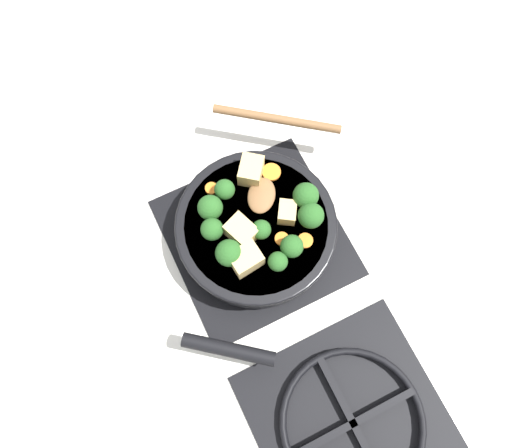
{
  "coord_description": "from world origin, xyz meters",
  "views": [
    {
      "loc": [
        0.12,
        0.24,
        0.9
      ],
      "look_at": [
        0.0,
        0.0,
        0.08
      ],
      "focal_mm": 35.0,
      "sensor_mm": 36.0,
      "label": 1
    }
  ],
  "objects": [
    {
      "name": "broccoli_floret_tall_stem",
      "position": [
        -0.09,
        0.0,
        0.11
      ],
      "size": [
        0.04,
        0.04,
        0.05
      ],
      "color": "#709956",
      "rests_on": "skillet_pan"
    },
    {
      "name": "carrot_slice_near_center",
      "position": [
        -0.03,
        0.04,
        0.09
      ],
      "size": [
        0.02,
        0.02,
        0.01
      ],
      "primitive_type": "cylinder",
      "color": "orange",
      "rests_on": "skillet_pan"
    },
    {
      "name": "broccoli_floret_south_cluster",
      "position": [
        0.07,
        0.03,
        0.11
      ],
      "size": [
        0.05,
        0.05,
        0.05
      ],
      "color": "#709956",
      "rests_on": "skillet_pan"
    },
    {
      "name": "ground_plane",
      "position": [
        0.0,
        0.0,
        0.0
      ],
      "size": [
        2.4,
        2.4,
        0.0
      ],
      "primitive_type": "plane",
      "color": "white"
    },
    {
      "name": "tofu_cube_near_handle",
      "position": [
        0.03,
        0.01,
        0.1
      ],
      "size": [
        0.05,
        0.06,
        0.04
      ],
      "primitive_type": "cube",
      "rotation": [
        0.0,
        0.0,
        5.08
      ],
      "color": "#DBB770",
      "rests_on": "skillet_pan"
    },
    {
      "name": "rear_burner_grate",
      "position": [
        0.0,
        0.36,
        0.01
      ],
      "size": [
        0.31,
        0.31,
        0.03
      ],
      "color": "black",
      "rests_on": "ground_plane"
    },
    {
      "name": "broccoli_floret_north_edge",
      "position": [
        -0.08,
        0.04,
        0.11
      ],
      "size": [
        0.04,
        0.04,
        0.05
      ],
      "color": "#709956",
      "rests_on": "skillet_pan"
    },
    {
      "name": "tofu_cube_east_chunk",
      "position": [
        -0.03,
        -0.09,
        0.1
      ],
      "size": [
        0.06,
        0.06,
        0.04
      ],
      "primitive_type": "cube",
      "rotation": [
        0.0,
        0.0,
        0.91
      ],
      "color": "#DBB770",
      "rests_on": "skillet_pan"
    },
    {
      "name": "carrot_slice_edge_slice",
      "position": [
        0.04,
        -0.09,
        0.09
      ],
      "size": [
        0.02,
        0.02,
        0.01
      ],
      "primitive_type": "cylinder",
      "color": "orange",
      "rests_on": "skillet_pan"
    },
    {
      "name": "broccoli_floret_west_rim",
      "position": [
        -0.03,
        0.07,
        0.11
      ],
      "size": [
        0.04,
        0.04,
        0.05
      ],
      "color": "#709956",
      "rests_on": "skillet_pan"
    },
    {
      "name": "skillet_pan",
      "position": [
        0.0,
        0.0,
        0.06
      ],
      "size": [
        0.34,
        0.37,
        0.06
      ],
      "color": "black",
      "rests_on": "front_burner_grate"
    },
    {
      "name": "broccoli_floret_near_spoon",
      "position": [
        0.06,
        -0.05,
        0.11
      ],
      "size": [
        0.04,
        0.04,
        0.05
      ],
      "color": "#709956",
      "rests_on": "skillet_pan"
    },
    {
      "name": "tofu_cube_west_chunk",
      "position": [
        -0.05,
        0.01,
        0.1
      ],
      "size": [
        0.05,
        0.05,
        0.03
      ],
      "primitive_type": "cube",
      "rotation": [
        0.0,
        0.0,
        1.0
      ],
      "color": "#DBB770",
      "rests_on": "skillet_pan"
    },
    {
      "name": "carrot_slice_orange_thin",
      "position": [
        -0.07,
        -0.07,
        0.09
      ],
      "size": [
        0.03,
        0.03,
        0.01
      ],
      "primitive_type": "cylinder",
      "color": "orange",
      "rests_on": "skillet_pan"
    },
    {
      "name": "front_burner_grate",
      "position": [
        0.0,
        0.0,
        0.01
      ],
      "size": [
        0.31,
        0.31,
        0.03
      ],
      "color": "black",
      "rests_on": "ground_plane"
    },
    {
      "name": "broccoli_floret_center_top",
      "position": [
        0.07,
        -0.02,
        0.11
      ],
      "size": [
        0.04,
        0.04,
        0.05
      ],
      "color": "#709956",
      "rests_on": "skillet_pan"
    },
    {
      "name": "broccoli_floret_mid_floret",
      "position": [
        0.0,
        0.08,
        0.11
      ],
      "size": [
        0.03,
        0.03,
        0.04
      ],
      "color": "#709956",
      "rests_on": "skillet_pan"
    },
    {
      "name": "tofu_cube_center_large",
      "position": [
        0.04,
        0.05,
        0.1
      ],
      "size": [
        0.05,
        0.04,
        0.04
      ],
      "primitive_type": "cube",
      "rotation": [
        0.0,
        0.0,
        0.11
      ],
      "color": "#DBB770",
      "rests_on": "skillet_pan"
    },
    {
      "name": "broccoli_floret_east_rim",
      "position": [
        0.0,
        0.02,
        0.11
      ],
      "size": [
        0.03,
        0.03,
        0.04
      ],
      "color": "#709956",
      "rests_on": "skillet_pan"
    },
    {
      "name": "carrot_slice_under_broccoli",
      "position": [
        -0.06,
        0.06,
        0.09
      ],
      "size": [
        0.03,
        0.03,
        0.01
      ],
      "primitive_type": "cylinder",
      "color": "orange",
      "rests_on": "skillet_pan"
    },
    {
      "name": "wooden_spoon",
      "position": [
        -0.08,
        -0.11,
        0.09
      ],
      "size": [
        0.23,
        0.24,
        0.02
      ],
      "color": "brown",
      "rests_on": "skillet_pan"
    },
    {
      "name": "broccoli_floret_small_inner",
      "position": [
        0.02,
        -0.07,
        0.11
      ],
      "size": [
        0.04,
        0.04,
        0.04
      ],
      "color": "#709956",
      "rests_on": "skillet_pan"
    }
  ]
}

